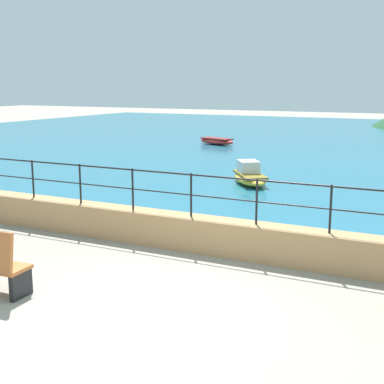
% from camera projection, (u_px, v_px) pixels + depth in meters
% --- Properties ---
extents(ground_plane, '(120.00, 120.00, 0.00)m').
position_uv_depth(ground_plane, '(138.00, 313.00, 7.97)').
color(ground_plane, gray).
extents(promenade_wall, '(20.00, 0.56, 0.70)m').
position_uv_depth(promenade_wall, '(222.00, 237.00, 10.71)').
color(promenade_wall, tan).
rests_on(promenade_wall, ground).
extents(railing, '(18.44, 0.04, 0.90)m').
position_uv_depth(railing, '(223.00, 190.00, 10.52)').
color(railing, black).
rests_on(railing, promenade_wall).
extents(lake_water, '(64.00, 44.32, 0.06)m').
position_uv_depth(lake_water, '(378.00, 143.00, 30.62)').
color(lake_water, '#236B89').
rests_on(lake_water, ground).
extents(boat_2, '(2.06, 2.40, 0.76)m').
position_uv_depth(boat_2, '(250.00, 176.00, 17.97)').
color(boat_2, gold).
rests_on(boat_2, lake_water).
extents(boat_4, '(2.46, 1.56, 0.36)m').
position_uv_depth(boat_4, '(217.00, 141.00, 29.75)').
color(boat_4, red).
rests_on(boat_4, lake_water).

